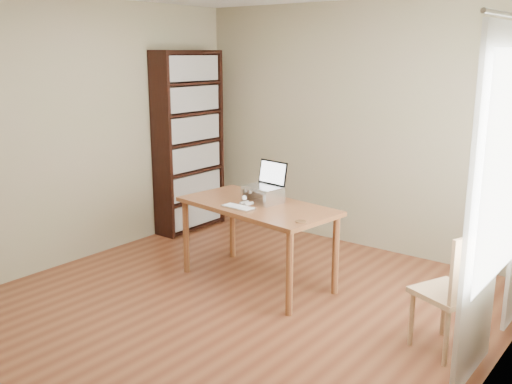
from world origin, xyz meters
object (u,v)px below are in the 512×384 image
at_px(cat, 262,194).
at_px(chair, 458,288).
at_px(keyboard, 238,207).
at_px(desk, 257,214).
at_px(laptop, 267,181).
at_px(bookshelf, 189,142).

height_order(cat, chair, chair).
bearing_deg(chair, keyboard, -155.33).
relative_size(cat, chair, 0.53).
relative_size(keyboard, cat, 0.64).
distance_m(desk, laptop, 0.32).
bearing_deg(keyboard, cat, 90.42).
relative_size(bookshelf, chair, 2.31).
distance_m(laptop, cat, 0.13).
xyz_separation_m(desk, cat, (-0.03, 0.11, 0.16)).
relative_size(bookshelf, cat, 4.35).
relative_size(desk, chair, 1.68).
distance_m(desk, cat, 0.20).
xyz_separation_m(laptop, keyboard, (-0.04, -0.36, -0.18)).
distance_m(bookshelf, laptop, 1.81).
height_order(bookshelf, laptop, bookshelf).
height_order(bookshelf, chair, bookshelf).
bearing_deg(laptop, keyboard, -89.09).
height_order(bookshelf, cat, bookshelf).
relative_size(desk, laptop, 4.31).
xyz_separation_m(bookshelf, chair, (3.54, -1.00, -0.56)).
xyz_separation_m(laptop, chair, (1.88, -0.30, -0.45)).
distance_m(bookshelf, chair, 3.72).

